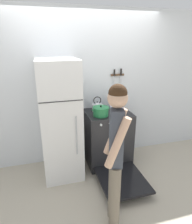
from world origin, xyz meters
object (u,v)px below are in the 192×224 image
object	(u,v)px
stove_range	(108,139)
utensil_jar	(116,105)
dutch_oven_pot	(101,111)
person	(116,152)
tea_kettle	(97,106)
refrigerator	(60,120)

from	to	relation	value
stove_range	utensil_jar	size ratio (longest dim) A/B	4.98
dutch_oven_pot	person	distance (m)	1.11
dutch_oven_pot	utensil_jar	world-z (taller)	utensil_jar
utensil_jar	tea_kettle	bearing A→B (deg)	-178.85
dutch_oven_pot	person	world-z (taller)	person
refrigerator	stove_range	xyz separation A→B (m)	(0.79, 0.02, -0.44)
refrigerator	utensil_jar	xyz separation A→B (m)	(0.97, 0.19, 0.10)
stove_range	tea_kettle	size ratio (longest dim) A/B	5.51
refrigerator	person	world-z (taller)	refrigerator
dutch_oven_pot	person	xyz separation A→B (m)	(-0.17, -1.10, -0.06)
stove_range	utensil_jar	distance (m)	0.60
refrigerator	utensil_jar	distance (m)	0.99
stove_range	tea_kettle	distance (m)	0.59
utensil_jar	person	distance (m)	1.44
tea_kettle	utensil_jar	world-z (taller)	utensil_jar
stove_range	tea_kettle	bearing A→B (deg)	133.32
stove_range	dutch_oven_pot	bearing A→B (deg)	-153.82
refrigerator	stove_range	world-z (taller)	refrigerator
person	dutch_oven_pot	bearing A→B (deg)	6.49
refrigerator	utensil_jar	size ratio (longest dim) A/B	6.65
refrigerator	tea_kettle	size ratio (longest dim) A/B	7.36
dutch_oven_pot	person	bearing A→B (deg)	-98.91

